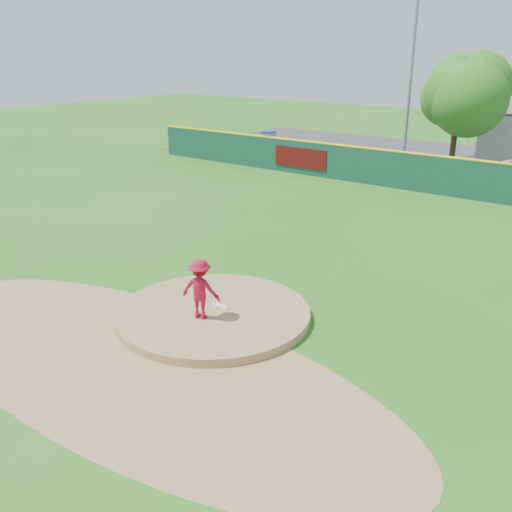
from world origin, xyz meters
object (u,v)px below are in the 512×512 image
Objects in this scene: pitcher at (200,289)px; light_pole_left at (412,67)px; deciduous_tree at (459,95)px; playground_slide at (268,140)px.

light_pole_left is (-6.03, 27.54, 4.96)m from pitcher.
light_pole_left is at bearing 153.43° from deciduous_tree.
deciduous_tree is 4.72m from light_pole_left.
deciduous_tree reaches higher than playground_slide.
deciduous_tree is (-2.03, 25.54, 3.46)m from pitcher.
deciduous_tree is (13.64, 0.94, 3.87)m from playground_slide.
deciduous_tree reaches higher than pitcher.
pitcher reaches higher than playground_slide.
pitcher is 0.15× the size of light_pole_left.
playground_slide is at bearing -163.04° from light_pole_left.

